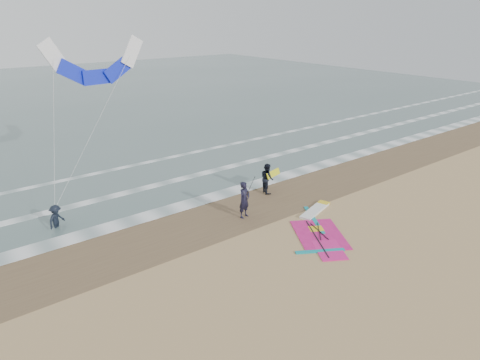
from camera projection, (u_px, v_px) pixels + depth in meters
ground at (312, 255)px, 19.51m from camera, size 120.00×120.00×0.00m
sea_water at (38, 100)px, 54.97m from camera, size 120.00×80.00×0.02m
wet_sand_band at (234, 210)px, 23.94m from camera, size 120.00×5.00×0.01m
foam_waterline at (192, 186)px, 27.22m from camera, size 120.00×9.15×0.02m
windsurf_rig at (319, 228)px, 21.92m from camera, size 5.47×5.18×0.13m
person_standing at (244, 200)px, 22.79m from camera, size 0.84×0.65×2.03m
person_walking at (267, 178)px, 26.00m from camera, size 0.94×1.07×1.87m
person_wading at (56, 214)px, 21.69m from camera, size 1.19×1.10×1.61m
held_pole at (249, 190)px, 22.79m from camera, size 0.17×0.86×1.82m
carried_kiteboard at (273, 173)px, 26.06m from camera, size 1.30×0.51×0.39m
surf_kite at (96, 66)px, 23.60m from camera, size 6.96×3.06×8.15m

